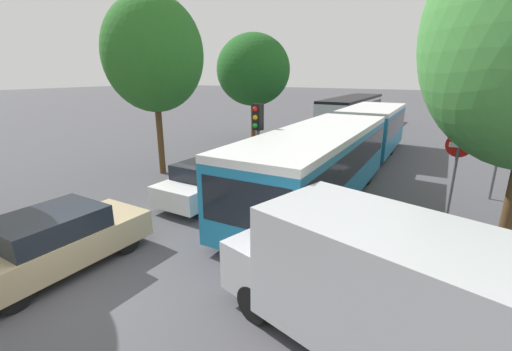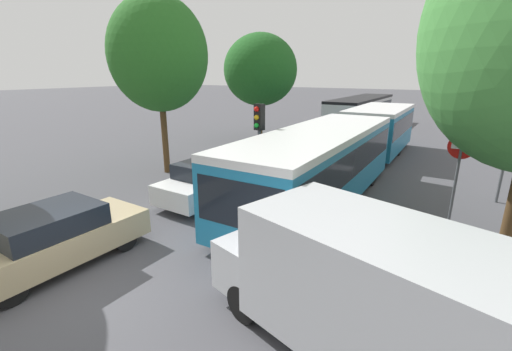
{
  "view_description": "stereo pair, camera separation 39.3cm",
  "coord_description": "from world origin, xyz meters",
  "px_view_note": "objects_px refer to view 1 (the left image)",
  "views": [
    {
      "loc": [
        5.49,
        -3.46,
        4.42
      ],
      "look_at": [
        0.2,
        5.83,
        1.2
      ],
      "focal_mm": 24.0,
      "sensor_mm": 36.0,
      "label": 1
    },
    {
      "loc": [
        5.83,
        -3.26,
        4.42
      ],
      "look_at": [
        0.2,
        5.83,
        1.2
      ],
      "focal_mm": 24.0,
      "sensor_mm": 36.0,
      "label": 2
    }
  ],
  "objects_px": {
    "queued_car_tan": "(56,241)",
    "tree_left_far": "(254,72)",
    "no_entry_sign": "(456,165)",
    "city_bus_rear": "(352,110)",
    "direction_sign_post": "(504,129)",
    "tree_left_mid": "(154,54)",
    "articulated_bus": "(346,143)",
    "queued_car_white": "(210,180)",
    "traffic_light": "(258,130)",
    "queued_car_blue": "(274,151)",
    "white_van": "(377,285)"
  },
  "relations": [
    {
      "from": "queued_car_tan",
      "to": "tree_left_far",
      "type": "height_order",
      "value": "tree_left_far"
    },
    {
      "from": "no_entry_sign",
      "to": "city_bus_rear",
      "type": "bearing_deg",
      "value": -157.22
    },
    {
      "from": "city_bus_rear",
      "to": "no_entry_sign",
      "type": "relative_size",
      "value": 4.08
    },
    {
      "from": "direction_sign_post",
      "to": "tree_left_mid",
      "type": "bearing_deg",
      "value": 16.79
    },
    {
      "from": "queued_car_tan",
      "to": "tree_left_far",
      "type": "distance_m",
      "value": 17.13
    },
    {
      "from": "no_entry_sign",
      "to": "articulated_bus",
      "type": "bearing_deg",
      "value": -131.51
    },
    {
      "from": "no_entry_sign",
      "to": "tree_left_mid",
      "type": "height_order",
      "value": "tree_left_mid"
    },
    {
      "from": "queued_car_white",
      "to": "no_entry_sign",
      "type": "xyz_separation_m",
      "value": [
        7.5,
        1.74,
        1.14
      ]
    },
    {
      "from": "tree_left_mid",
      "to": "queued_car_tan",
      "type": "bearing_deg",
      "value": -62.64
    },
    {
      "from": "city_bus_rear",
      "to": "traffic_light",
      "type": "distance_m",
      "value": 19.09
    },
    {
      "from": "queued_car_white",
      "to": "queued_car_blue",
      "type": "distance_m",
      "value": 5.47
    },
    {
      "from": "queued_car_blue",
      "to": "no_entry_sign",
      "type": "relative_size",
      "value": 1.45
    },
    {
      "from": "articulated_bus",
      "to": "queued_car_white",
      "type": "xyz_separation_m",
      "value": [
        -3.38,
        -5.38,
        -0.76
      ]
    },
    {
      "from": "white_van",
      "to": "articulated_bus",
      "type": "bearing_deg",
      "value": -56.6
    },
    {
      "from": "white_van",
      "to": "traffic_light",
      "type": "distance_m",
      "value": 7.6
    },
    {
      "from": "articulated_bus",
      "to": "tree_left_mid",
      "type": "xyz_separation_m",
      "value": [
        -7.37,
        -3.67,
        3.66
      ]
    },
    {
      "from": "articulated_bus",
      "to": "no_entry_sign",
      "type": "height_order",
      "value": "no_entry_sign"
    },
    {
      "from": "articulated_bus",
      "to": "white_van",
      "type": "bearing_deg",
      "value": 17.52
    },
    {
      "from": "articulated_bus",
      "to": "city_bus_rear",
      "type": "height_order",
      "value": "articulated_bus"
    },
    {
      "from": "traffic_light",
      "to": "queued_car_blue",
      "type": "bearing_deg",
      "value": -149.98
    },
    {
      "from": "tree_left_far",
      "to": "city_bus_rear",
      "type": "bearing_deg",
      "value": 65.62
    },
    {
      "from": "queued_car_tan",
      "to": "tree_left_mid",
      "type": "xyz_separation_m",
      "value": [
        -3.69,
        7.14,
        4.43
      ]
    },
    {
      "from": "traffic_light",
      "to": "no_entry_sign",
      "type": "xyz_separation_m",
      "value": [
        6.13,
        0.67,
        -0.62
      ]
    },
    {
      "from": "tree_left_far",
      "to": "tree_left_mid",
      "type": "bearing_deg",
      "value": -87.33
    },
    {
      "from": "articulated_bus",
      "to": "queued_car_tan",
      "type": "relative_size",
      "value": 4.22
    },
    {
      "from": "direction_sign_post",
      "to": "articulated_bus",
      "type": "bearing_deg",
      "value": -1.07
    },
    {
      "from": "articulated_bus",
      "to": "direction_sign_post",
      "type": "xyz_separation_m",
      "value": [
        5.44,
        -0.29,
        1.06
      ]
    },
    {
      "from": "white_van",
      "to": "direction_sign_post",
      "type": "height_order",
      "value": "direction_sign_post"
    },
    {
      "from": "white_van",
      "to": "direction_sign_post",
      "type": "xyz_separation_m",
      "value": [
        2.26,
        9.43,
        1.31
      ]
    },
    {
      "from": "queued_car_blue",
      "to": "tree_left_far",
      "type": "distance_m",
      "value": 7.76
    },
    {
      "from": "city_bus_rear",
      "to": "tree_left_far",
      "type": "distance_m",
      "value": 10.65
    },
    {
      "from": "white_van",
      "to": "queued_car_white",
      "type": "bearing_deg",
      "value": -18.2
    },
    {
      "from": "tree_left_mid",
      "to": "city_bus_rear",
      "type": "bearing_deg",
      "value": 78.33
    },
    {
      "from": "city_bus_rear",
      "to": "direction_sign_post",
      "type": "bearing_deg",
      "value": -148.73
    },
    {
      "from": "articulated_bus",
      "to": "queued_car_tan",
      "type": "xyz_separation_m",
      "value": [
        -3.68,
        -10.81,
        -0.77
      ]
    },
    {
      "from": "tree_left_mid",
      "to": "tree_left_far",
      "type": "xyz_separation_m",
      "value": [
        -0.42,
        9.06,
        -0.68
      ]
    },
    {
      "from": "queued_car_tan",
      "to": "direction_sign_post",
      "type": "relative_size",
      "value": 1.15
    },
    {
      "from": "direction_sign_post",
      "to": "traffic_light",
      "type": "bearing_deg",
      "value": 30.36
    },
    {
      "from": "articulated_bus",
      "to": "white_van",
      "type": "xyz_separation_m",
      "value": [
        3.18,
        -9.72,
        -0.25
      ]
    },
    {
      "from": "city_bus_rear",
      "to": "white_van",
      "type": "xyz_separation_m",
      "value": [
        6.76,
        -24.41,
        -0.19
      ]
    },
    {
      "from": "direction_sign_post",
      "to": "tree_left_far",
      "type": "bearing_deg",
      "value": -21.24
    },
    {
      "from": "white_van",
      "to": "no_entry_sign",
      "type": "relative_size",
      "value": 1.89
    },
    {
      "from": "articulated_bus",
      "to": "queued_car_white",
      "type": "relative_size",
      "value": 4.15
    },
    {
      "from": "traffic_light",
      "to": "no_entry_sign",
      "type": "distance_m",
      "value": 6.2
    },
    {
      "from": "no_entry_sign",
      "to": "tree_left_mid",
      "type": "distance_m",
      "value": 11.95
    },
    {
      "from": "white_van",
      "to": "direction_sign_post",
      "type": "bearing_deg",
      "value": -88.17
    },
    {
      "from": "queued_car_blue",
      "to": "traffic_light",
      "type": "height_order",
      "value": "traffic_light"
    },
    {
      "from": "queued_car_blue",
      "to": "tree_left_mid",
      "type": "distance_m",
      "value": 6.95
    },
    {
      "from": "articulated_bus",
      "to": "traffic_light",
      "type": "relative_size",
      "value": 5.14
    },
    {
      "from": "white_van",
      "to": "tree_left_mid",
      "type": "distance_m",
      "value": 12.78
    }
  ]
}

